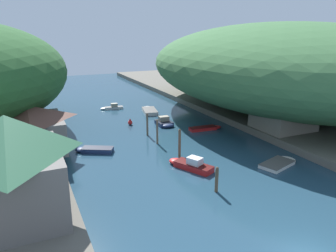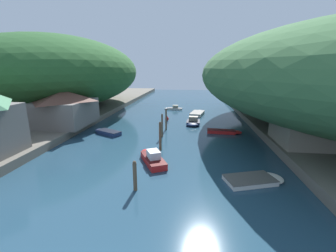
{
  "view_description": "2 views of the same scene",
  "coord_description": "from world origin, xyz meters",
  "px_view_note": "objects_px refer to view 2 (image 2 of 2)",
  "views": [
    {
      "loc": [
        -15.75,
        -12.45,
        14.13
      ],
      "look_at": [
        2.65,
        28.07,
        0.96
      ],
      "focal_mm": 35.0,
      "sensor_mm": 36.0,
      "label": 1
    },
    {
      "loc": [
        3.55,
        -5.15,
        9.16
      ],
      "look_at": [
        0.2,
        24.69,
        1.44
      ],
      "focal_mm": 24.0,
      "sensor_mm": 36.0,
      "label": 2
    }
  ],
  "objects_px": {
    "boat_near_quay": "(193,122)",
    "boat_small_dinghy": "(106,132)",
    "boat_cabin_cruiser": "(198,113)",
    "boat_open_rowboat": "(225,132)",
    "channel_buoy_near": "(167,119)",
    "person_on_quay": "(5,142)",
    "right_bank_cottage": "(311,125)",
    "boathouse_shed": "(65,107)",
    "boat_far_right_bank": "(256,179)",
    "boat_far_upstream": "(173,108)",
    "boat_yellow_tender": "(152,157)"
  },
  "relations": [
    {
      "from": "boat_far_right_bank",
      "to": "boat_open_rowboat",
      "type": "bearing_deg",
      "value": 164.58
    },
    {
      "from": "boat_small_dinghy",
      "to": "boathouse_shed",
      "type": "bearing_deg",
      "value": 108.44
    },
    {
      "from": "boat_small_dinghy",
      "to": "person_on_quay",
      "type": "xyz_separation_m",
      "value": [
        -6.5,
        -10.31,
        1.63
      ]
    },
    {
      "from": "right_bank_cottage",
      "to": "boat_far_upstream",
      "type": "xyz_separation_m",
      "value": [
        -17.52,
        24.85,
        -2.79
      ]
    },
    {
      "from": "boathouse_shed",
      "to": "boat_near_quay",
      "type": "bearing_deg",
      "value": 16.32
    },
    {
      "from": "boat_far_right_bank",
      "to": "boat_small_dinghy",
      "type": "height_order",
      "value": "boat_small_dinghy"
    },
    {
      "from": "boat_far_upstream",
      "to": "boat_open_rowboat",
      "type": "bearing_deg",
      "value": -147.33
    },
    {
      "from": "boat_far_right_bank",
      "to": "boat_far_upstream",
      "type": "distance_m",
      "value": 34.33
    },
    {
      "from": "boat_near_quay",
      "to": "boat_small_dinghy",
      "type": "height_order",
      "value": "boat_near_quay"
    },
    {
      "from": "boat_far_upstream",
      "to": "channel_buoy_near",
      "type": "distance_m",
      "value": 11.41
    },
    {
      "from": "boat_near_quay",
      "to": "boat_cabin_cruiser",
      "type": "bearing_deg",
      "value": -93.56
    },
    {
      "from": "boat_cabin_cruiser",
      "to": "boat_open_rowboat",
      "type": "bearing_deg",
      "value": -62.48
    },
    {
      "from": "boat_open_rowboat",
      "to": "channel_buoy_near",
      "type": "xyz_separation_m",
      "value": [
        -9.41,
        7.02,
        0.16
      ]
    },
    {
      "from": "boathouse_shed",
      "to": "boat_small_dinghy",
      "type": "xyz_separation_m",
      "value": [
        6.65,
        -1.17,
        -3.33
      ]
    },
    {
      "from": "boat_open_rowboat",
      "to": "boat_cabin_cruiser",
      "type": "bearing_deg",
      "value": -160.2
    },
    {
      "from": "right_bank_cottage",
      "to": "boat_near_quay",
      "type": "relative_size",
      "value": 2.0
    },
    {
      "from": "right_bank_cottage",
      "to": "boat_small_dinghy",
      "type": "relative_size",
      "value": 1.57
    },
    {
      "from": "boat_yellow_tender",
      "to": "boat_far_upstream",
      "type": "bearing_deg",
      "value": 64.38
    },
    {
      "from": "boathouse_shed",
      "to": "boat_cabin_cruiser",
      "type": "distance_m",
      "value": 25.01
    },
    {
      "from": "boat_far_right_bank",
      "to": "boathouse_shed",
      "type": "bearing_deg",
      "value": -136.63
    },
    {
      "from": "boat_cabin_cruiser",
      "to": "channel_buoy_near",
      "type": "bearing_deg",
      "value": -118.7
    },
    {
      "from": "person_on_quay",
      "to": "boat_near_quay",
      "type": "bearing_deg",
      "value": -30.45
    },
    {
      "from": "boat_far_right_bank",
      "to": "boat_open_rowboat",
      "type": "height_order",
      "value": "boat_open_rowboat"
    },
    {
      "from": "right_bank_cottage",
      "to": "boat_near_quay",
      "type": "height_order",
      "value": "right_bank_cottage"
    },
    {
      "from": "right_bank_cottage",
      "to": "person_on_quay",
      "type": "height_order",
      "value": "right_bank_cottage"
    },
    {
      "from": "boat_far_upstream",
      "to": "person_on_quay",
      "type": "xyz_separation_m",
      "value": [
        -14.34,
        -30.97,
        1.6
      ]
    },
    {
      "from": "right_bank_cottage",
      "to": "channel_buoy_near",
      "type": "xyz_separation_m",
      "value": [
        -17.67,
        13.44,
        -2.69
      ]
    },
    {
      "from": "boat_near_quay",
      "to": "boat_far_right_bank",
      "type": "height_order",
      "value": "boat_near_quay"
    },
    {
      "from": "boat_far_upstream",
      "to": "channel_buoy_near",
      "type": "bearing_deg",
      "value": -174.77
    },
    {
      "from": "boat_cabin_cruiser",
      "to": "channel_buoy_near",
      "type": "height_order",
      "value": "channel_buoy_near"
    },
    {
      "from": "boathouse_shed",
      "to": "right_bank_cottage",
      "type": "height_order",
      "value": "boathouse_shed"
    },
    {
      "from": "boathouse_shed",
      "to": "right_bank_cottage",
      "type": "bearing_deg",
      "value": -9.5
    },
    {
      "from": "boat_open_rowboat",
      "to": "boat_cabin_cruiser",
      "type": "relative_size",
      "value": 0.8
    },
    {
      "from": "boat_open_rowboat",
      "to": "boat_small_dinghy",
      "type": "xyz_separation_m",
      "value": [
        -17.1,
        -2.24,
        0.04
      ]
    },
    {
      "from": "channel_buoy_near",
      "to": "boat_far_upstream",
      "type": "bearing_deg",
      "value": 89.23
    },
    {
      "from": "boat_yellow_tender",
      "to": "channel_buoy_near",
      "type": "bearing_deg",
      "value": 65.41
    },
    {
      "from": "channel_buoy_near",
      "to": "right_bank_cottage",
      "type": "bearing_deg",
      "value": -37.26
    },
    {
      "from": "boat_near_quay",
      "to": "boat_far_right_bank",
      "type": "relative_size",
      "value": 0.69
    },
    {
      "from": "boat_cabin_cruiser",
      "to": "boathouse_shed",
      "type": "bearing_deg",
      "value": -131.69
    },
    {
      "from": "boathouse_shed",
      "to": "boat_near_quay",
      "type": "distance_m",
      "value": 20.12
    },
    {
      "from": "boat_far_right_bank",
      "to": "channel_buoy_near",
      "type": "distance_m",
      "value": 23.7
    },
    {
      "from": "boat_far_right_bank",
      "to": "channel_buoy_near",
      "type": "bearing_deg",
      "value": -172.82
    },
    {
      "from": "boat_far_right_bank",
      "to": "boat_yellow_tender",
      "type": "xyz_separation_m",
      "value": [
        -9.41,
        3.23,
        0.23
      ]
    },
    {
      "from": "channel_buoy_near",
      "to": "boathouse_shed",
      "type": "bearing_deg",
      "value": -150.59
    },
    {
      "from": "boat_near_quay",
      "to": "boat_yellow_tender",
      "type": "bearing_deg",
      "value": 77.69
    },
    {
      "from": "boat_open_rowboat",
      "to": "person_on_quay",
      "type": "xyz_separation_m",
      "value": [
        -23.6,
        -12.54,
        1.67
      ]
    },
    {
      "from": "boathouse_shed",
      "to": "boat_small_dinghy",
      "type": "bearing_deg",
      "value": -9.99
    },
    {
      "from": "boathouse_shed",
      "to": "right_bank_cottage",
      "type": "relative_size",
      "value": 1.2
    },
    {
      "from": "boat_near_quay",
      "to": "boat_cabin_cruiser",
      "type": "distance_m",
      "value": 9.11
    },
    {
      "from": "boathouse_shed",
      "to": "boat_far_right_bank",
      "type": "bearing_deg",
      "value": -28.8
    }
  ]
}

